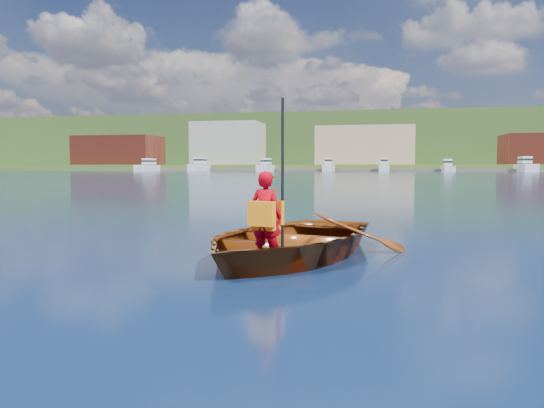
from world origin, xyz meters
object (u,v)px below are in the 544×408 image
at_px(dock, 393,170).
at_px(marina_yachts, 380,166).
at_px(rowboat, 287,240).
at_px(child_paddler, 266,216).

bearing_deg(dock, marina_yachts, -126.86).
bearing_deg(marina_yachts, rowboat, -90.25).
xyz_separation_m(child_paddler, dock, (4.26, 147.98, -0.27)).
xyz_separation_m(rowboat, dock, (4.16, 147.07, 0.15)).
bearing_deg(rowboat, marina_yachts, 89.75).
bearing_deg(dock, rowboat, -91.62).
bearing_deg(marina_yachts, child_paddler, -90.29).
xyz_separation_m(rowboat, child_paddler, (-0.10, -0.91, 0.42)).
bearing_deg(child_paddler, rowboat, 83.99).
bearing_deg(rowboat, dock, 88.38).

